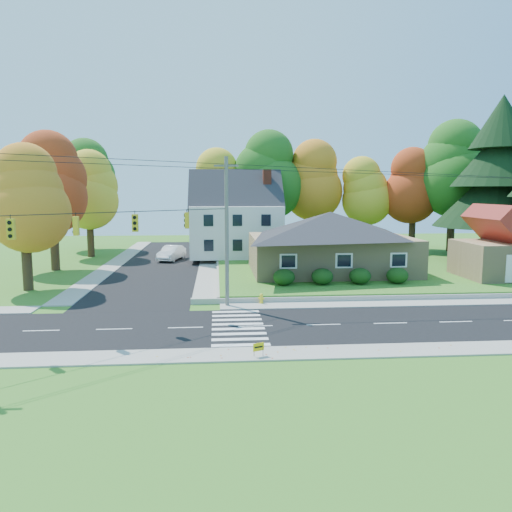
# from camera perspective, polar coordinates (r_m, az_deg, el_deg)

# --- Properties ---
(ground) EXTENTS (120.00, 120.00, 0.00)m
(ground) POSITION_cam_1_polar(r_m,az_deg,el_deg) (29.05, -0.08, -8.05)
(ground) COLOR #3D7923
(road_main) EXTENTS (90.00, 8.00, 0.02)m
(road_main) POSITION_cam_1_polar(r_m,az_deg,el_deg) (29.05, -0.08, -8.03)
(road_main) COLOR black
(road_main) RESTS_ON ground
(road_cross) EXTENTS (8.00, 44.00, 0.02)m
(road_cross) POSITION_cam_1_polar(r_m,az_deg,el_deg) (54.77, -10.60, -0.78)
(road_cross) COLOR black
(road_cross) RESTS_ON ground
(sidewalk_north) EXTENTS (90.00, 2.00, 0.08)m
(sidewalk_north) POSITION_cam_1_polar(r_m,az_deg,el_deg) (33.87, -0.74, -5.72)
(sidewalk_north) COLOR #9C9A90
(sidewalk_north) RESTS_ON ground
(sidewalk_south) EXTENTS (90.00, 2.00, 0.08)m
(sidewalk_south) POSITION_cam_1_polar(r_m,az_deg,el_deg) (24.28, 0.86, -11.12)
(sidewalk_south) COLOR #9C9A90
(sidewalk_south) RESTS_ON ground
(lawn) EXTENTS (30.00, 30.00, 0.50)m
(lawn) POSITION_cam_1_polar(r_m,az_deg,el_deg) (51.76, 12.56, -1.05)
(lawn) COLOR #3D7923
(lawn) RESTS_ON ground
(ranch_house) EXTENTS (14.60, 10.60, 5.40)m
(ranch_house) POSITION_cam_1_polar(r_m,az_deg,el_deg) (45.29, 8.46, 1.69)
(ranch_house) COLOR tan
(ranch_house) RESTS_ON lawn
(colonial_house) EXTENTS (10.40, 8.40, 9.60)m
(colonial_house) POSITION_cam_1_polar(r_m,az_deg,el_deg) (56.04, -2.28, 4.22)
(colonial_house) COLOR silver
(colonial_house) RESTS_ON lawn
(garage) EXTENTS (7.30, 6.30, 4.60)m
(garage) POSITION_cam_1_polar(r_m,az_deg,el_deg) (46.91, 26.51, 0.66)
(garage) COLOR tan
(garage) RESTS_ON lawn
(hedge_row) EXTENTS (10.70, 1.70, 1.27)m
(hedge_row) POSITION_cam_1_polar(r_m,az_deg,el_deg) (39.49, 9.71, -2.30)
(hedge_row) COLOR #163A10
(hedge_row) RESTS_ON lawn
(traffic_infrastructure) EXTENTS (38.10, 10.66, 10.00)m
(traffic_infrastructure) POSITION_cam_1_polar(r_m,az_deg,el_deg) (29.44, -0.58, 2.35)
(traffic_infrastructure) COLOR #666059
(traffic_infrastructure) RESTS_ON ground
(tree_lot_0) EXTENTS (6.72, 6.72, 12.51)m
(tree_lot_0) POSITION_cam_1_polar(r_m,az_deg,el_deg) (61.90, -4.43, 7.97)
(tree_lot_0) COLOR #3F2A19
(tree_lot_0) RESTS_ON lawn
(tree_lot_1) EXTENTS (7.84, 7.84, 14.60)m
(tree_lot_1) POSITION_cam_1_polar(r_m,az_deg,el_deg) (61.24, 1.26, 9.22)
(tree_lot_1) COLOR #3F2A19
(tree_lot_1) RESTS_ON lawn
(tree_lot_2) EXTENTS (7.28, 7.28, 13.56)m
(tree_lot_2) POSITION_cam_1_polar(r_m,az_deg,el_deg) (63.10, 6.65, 8.52)
(tree_lot_2) COLOR #3F2A19
(tree_lot_2) RESTS_ON lawn
(tree_lot_3) EXTENTS (6.16, 6.16, 11.47)m
(tree_lot_3) POSITION_cam_1_polar(r_m,az_deg,el_deg) (63.56, 12.17, 7.22)
(tree_lot_3) COLOR #3F2A19
(tree_lot_3) RESTS_ON lawn
(tree_lot_4) EXTENTS (6.72, 6.72, 12.51)m
(tree_lot_4) POSITION_cam_1_polar(r_m,az_deg,el_deg) (64.60, 17.59, 7.62)
(tree_lot_4) COLOR #3F2A19
(tree_lot_4) RESTS_ON lawn
(tree_lot_5) EXTENTS (8.40, 8.40, 15.64)m
(tree_lot_5) POSITION_cam_1_polar(r_m,az_deg,el_deg) (64.44, 21.68, 9.19)
(tree_lot_5) COLOR #3F2A19
(tree_lot_5) RESTS_ON lawn
(conifer_east_a) EXTENTS (12.80, 12.80, 16.96)m
(conifer_east_a) POSITION_cam_1_polar(r_m,az_deg,el_deg) (57.83, 26.05, 8.34)
(conifer_east_a) COLOR #3F2A19
(conifer_east_a) RESTS_ON lawn
(tree_west_0) EXTENTS (6.16, 6.16, 11.47)m
(tree_west_0) POSITION_cam_1_polar(r_m,az_deg,el_deg) (42.57, -25.07, 5.95)
(tree_west_0) COLOR #3F2A19
(tree_west_0) RESTS_ON ground
(tree_west_1) EXTENTS (7.28, 7.28, 13.56)m
(tree_west_1) POSITION_cam_1_polar(r_m,az_deg,el_deg) (52.35, -22.35, 7.69)
(tree_west_1) COLOR #3F2A19
(tree_west_1) RESTS_ON ground
(tree_west_2) EXTENTS (6.72, 6.72, 12.51)m
(tree_west_2) POSITION_cam_1_polar(r_m,az_deg,el_deg) (61.71, -18.60, 7.14)
(tree_west_2) COLOR #3F2A19
(tree_west_2) RESTS_ON ground
(tree_west_3) EXTENTS (7.84, 7.84, 14.60)m
(tree_west_3) POSITION_cam_1_polar(r_m,az_deg,el_deg) (69.97, -18.66, 8.21)
(tree_west_3) COLOR #3F2A19
(tree_west_3) RESTS_ON ground
(white_car) EXTENTS (3.04, 5.24, 1.63)m
(white_car) POSITION_cam_1_polar(r_m,az_deg,el_deg) (56.58, -9.64, 0.34)
(white_car) COLOR silver
(white_car) RESTS_ON road_cross
(fire_hydrant) EXTENTS (0.43, 0.34, 0.76)m
(fire_hydrant) POSITION_cam_1_polar(r_m,az_deg,el_deg) (34.45, 0.62, -4.95)
(fire_hydrant) COLOR yellow
(fire_hydrant) RESTS_ON ground
(yard_sign) EXTENTS (0.54, 0.26, 0.72)m
(yard_sign) POSITION_cam_1_polar(r_m,az_deg,el_deg) (23.70, 0.29, -10.39)
(yard_sign) COLOR black
(yard_sign) RESTS_ON ground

